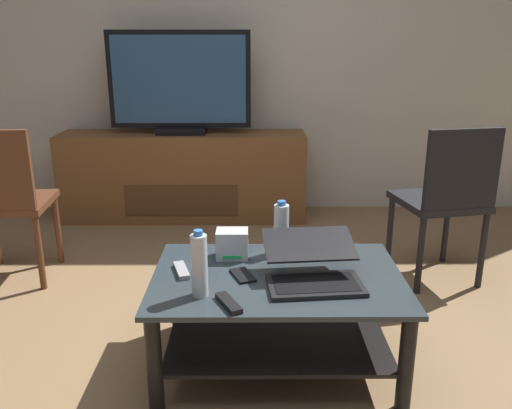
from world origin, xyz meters
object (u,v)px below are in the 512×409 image
Objects in this scene: coffee_table at (277,304)px; water_bottle_near at (199,265)px; television at (180,85)px; cell_phone at (242,275)px; water_bottle_far at (281,228)px; router_box at (232,244)px; side_chair at (4,197)px; soundbar_remote at (229,303)px; tv_remote at (182,270)px; media_cabinet at (184,176)px; laptop at (313,268)px; dining_chair at (447,196)px.

water_bottle_near is at bearing -149.21° from coffee_table.
cell_phone is at bearing -76.06° from television.
coffee_table is 0.20m from cell_phone.
coffee_table is at bearing -15.67° from cell_phone.
television is at bearing 110.95° from water_bottle_far.
television reaches higher than water_bottle_near.
router_box reaches higher than cell_phone.
television is at bearing 98.91° from water_bottle_near.
side_chair is at bearing 158.78° from water_bottle_far.
water_bottle_far reaches higher than soundbar_remote.
coffee_table is at bearing 30.79° from water_bottle_near.
coffee_table is 0.43m from tv_remote.
media_cabinet is at bearing 98.83° from water_bottle_near.
laptop is (0.14, -0.06, 0.19)m from coffee_table.
television is at bearing 103.98° from router_box.
dining_chair is 1.40m from cell_phone.
router_box is 0.57× the size of water_bottle_far.
television is 2.25m from water_bottle_near.
soundbar_remote is (-0.05, -0.25, 0.01)m from cell_phone.
television reaches higher than router_box.
dining_chair is at bearing -35.86° from television.
dining_chair reaches higher than water_bottle_near.
laptop reaches higher than router_box.
tv_remote is at bearing -153.00° from water_bottle_far.
tv_remote is (-0.10, 0.21, -0.12)m from water_bottle_near.
soundbar_remote is (0.11, -0.08, -0.12)m from water_bottle_near.
water_bottle_near reaches higher than soundbar_remote.
media_cabinet reaches higher than coffee_table.
television is at bearing -90.00° from media_cabinet.
coffee_table is 2.56× the size of laptop.
television is (0.00, -0.02, 0.70)m from media_cabinet.
television is at bearing 82.82° from cell_phone.
cell_phone is (0.05, -0.20, -0.06)m from router_box.
tv_remote is 0.36m from soundbar_remote.
side_chair is 1.59m from cell_phone.
water_bottle_near is 0.26m from cell_phone.
media_cabinet reaches higher than router_box.
media_cabinet is 0.70m from television.
media_cabinet is 2.06× the size of side_chair.
television is 4.26× the size of water_bottle_far.
dining_chair is at bearing -36.35° from media_cabinet.
media_cabinet is 7.12× the size of water_bottle_near.
coffee_table is 0.24m from laptop.
coffee_table is 1.73m from side_chair.
side_chair is 3.70× the size of water_bottle_far.
side_chair is 2.26× the size of laptop.
router_box is at bearing -26.37° from side_chair.
media_cabinet reaches higher than water_bottle_far.
laptop is at bearing -25.69° from tv_remote.
television reaches higher than water_bottle_far.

